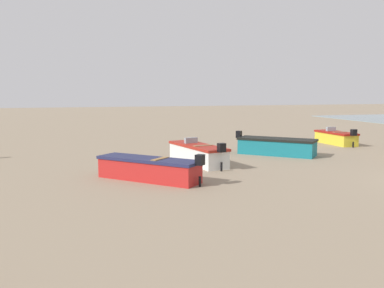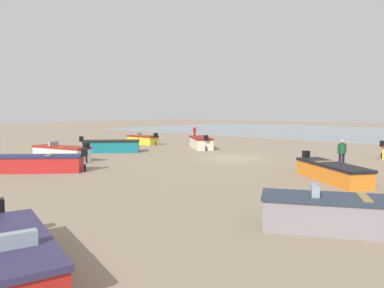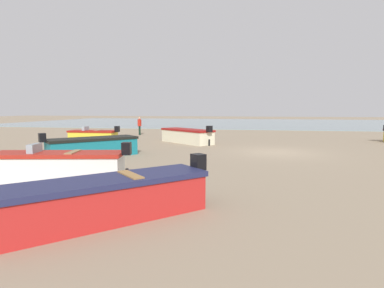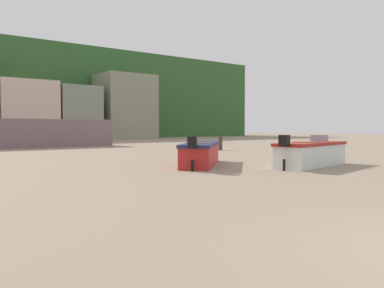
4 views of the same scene
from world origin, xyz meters
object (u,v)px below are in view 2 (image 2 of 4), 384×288
Objects in this scene: boat_white_8 at (61,153)px; beach_walker_foreground at (342,151)px; boat_cream_2 at (201,143)px; boat_orange_7 at (331,172)px; boat_grey_6 at (343,214)px; boat_teal_0 at (111,146)px; boat_yellow_1 at (143,140)px; beach_walker_distant at (194,132)px; boat_red_5 at (40,163)px; boat_red_3 at (8,255)px.

boat_white_8 is 2.80× the size of beach_walker_foreground.
boat_orange_7 is at bearing -78.00° from boat_cream_2.
boat_cream_2 is 0.93× the size of boat_white_8.
beach_walker_foreground reaches higher than boat_grey_6.
beach_walker_foreground is at bearing 56.20° from boat_teal_0.
boat_teal_0 reaches higher than boat_yellow_1.
boat_teal_0 is 21.39m from boat_grey_6.
boat_teal_0 is 12.66m from beach_walker_distant.
boat_teal_0 is at bearing 159.61° from beach_walker_distant.
boat_red_5 is at bearing -134.91° from boat_cream_2.
beach_walker_foreground is (-14.67, -8.86, 0.46)m from boat_white_8.
boat_red_3 is (-12.67, 21.21, -0.09)m from boat_cream_2.
beach_walker_distant is (5.52, -5.59, 0.47)m from boat_cream_2.
boat_orange_7 is 23.29m from beach_walker_distant.
boat_teal_0 reaches higher than boat_orange_7.
boat_red_3 is 1.00× the size of boat_grey_6.
boat_grey_6 is (-20.08, 7.36, 0.02)m from boat_teal_0.
boat_grey_6 is (-23.30, 13.41, 0.06)m from boat_yellow_1.
boat_grey_6 is 2.70× the size of beach_walker_distant.
boat_orange_7 is (2.87, -6.94, -0.07)m from boat_grey_6.
boat_red_5 reaches higher than boat_orange_7.
boat_grey_6 is (-16.75, 14.24, 0.01)m from boat_cream_2.
boat_yellow_1 is at bearing 32.86° from boat_grey_6.
boat_grey_6 is 0.96× the size of boat_white_8.
boat_grey_6 reaches higher than boat_white_8.
beach_walker_foreground is (-12.89, 3.09, 0.47)m from boat_cream_2.
beach_walker_foreground is (0.99, -4.21, 0.53)m from boat_orange_7.
beach_walker_distant reaches higher than boat_red_3.
boat_teal_0 is 17.22m from boat_orange_7.
boat_orange_7 is at bearing -85.27° from boat_white_8.
beach_walker_foreground is at bearing -88.80° from boat_red_5.
boat_orange_7 reaches higher than boat_red_3.
beach_walker_foreground is (-19.45, 2.26, 0.52)m from boat_yellow_1.
boat_orange_7 is at bearing -103.19° from boat_red_5.
boat_grey_6 is at bearing 22.93° from boat_teal_0.
beach_walker_distant is (-1.04, -6.42, 0.52)m from boat_yellow_1.
boat_teal_0 is 0.90× the size of boat_white_8.
boat_red_3 is 8.07m from boat_grey_6.
beach_walker_distant is (18.41, -8.68, 0.00)m from beach_walker_foreground.
boat_white_8 is (15.66, 4.65, 0.07)m from boat_orange_7.
boat_cream_2 reaches higher than boat_yellow_1.
boat_red_5 is at bearing -16.57° from boat_teal_0.
boat_orange_7 is at bearing -153.93° from beach_walker_distant.
beach_walker_distant reaches higher than boat_orange_7.
boat_yellow_1 is 12.10m from boat_white_8.
boat_yellow_1 is (3.22, -6.04, -0.04)m from boat_teal_0.
boat_red_3 is 1.09× the size of boat_red_5.
boat_white_8 is (1.78, 11.95, 0.00)m from boat_cream_2.
boat_red_5 is 21.68m from beach_walker_distant.
boat_white_8 is at bearing -158.45° from boat_yellow_1.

